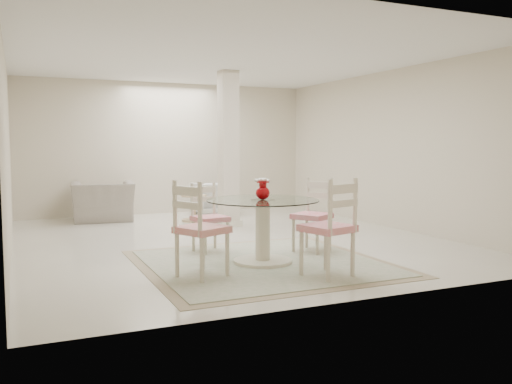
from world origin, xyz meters
name	(u,v)px	position (x,y,z in m)	size (l,w,h in m)	color
ground	(229,239)	(0.00, 0.00, 0.00)	(7.00, 7.00, 0.00)	white
room_shell	(228,116)	(0.00, 0.00, 1.86)	(6.02, 7.02, 2.71)	beige
column	(228,149)	(0.50, 1.30, 1.35)	(0.30, 0.30, 2.70)	beige
area_rug	(263,263)	(-0.23, -1.74, 0.01)	(2.86, 2.86, 0.02)	tan
dining_table	(263,231)	(-0.23, -1.74, 0.39)	(1.34, 1.34, 0.78)	beige
red_vase	(263,189)	(-0.23, -1.74, 0.90)	(0.20, 0.17, 0.26)	#AE050A
dining_chair_east	(314,209)	(0.71, -1.34, 0.57)	(0.60, 0.60, 1.08)	beige
dining_chair_north	(208,212)	(-0.60, -0.80, 0.53)	(0.47, 0.47, 1.01)	beige
dining_chair_west	(197,222)	(-1.17, -2.13, 0.61)	(0.62, 0.62, 1.16)	beige
dining_chair_south	(333,221)	(0.16, -2.69, 0.62)	(0.59, 0.59, 1.19)	beige
recliner_taupe	(103,201)	(-1.44, 2.82, 0.37)	(1.12, 0.98, 0.73)	gray
armchair_white	(212,198)	(0.72, 2.80, 0.34)	(0.72, 0.74, 0.68)	white
side_table	(194,209)	(0.10, 2.08, 0.23)	(0.47, 0.47, 0.49)	#D4B483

